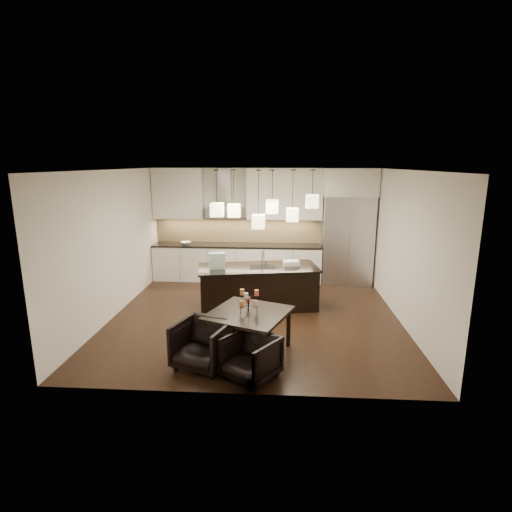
# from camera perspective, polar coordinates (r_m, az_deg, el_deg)

# --- Properties ---
(floor) EXTENTS (5.50, 5.50, 0.02)m
(floor) POSITION_cam_1_polar(r_m,az_deg,el_deg) (7.94, -0.09, -8.51)
(floor) COLOR black
(floor) RESTS_ON ground
(ceiling) EXTENTS (5.50, 5.50, 0.02)m
(ceiling) POSITION_cam_1_polar(r_m,az_deg,el_deg) (7.38, -0.10, 12.29)
(ceiling) COLOR white
(ceiling) RESTS_ON wall_back
(wall_back) EXTENTS (5.50, 0.02, 2.80)m
(wall_back) POSITION_cam_1_polar(r_m,az_deg,el_deg) (10.25, 0.92, 4.62)
(wall_back) COLOR silver
(wall_back) RESTS_ON ground
(wall_front) EXTENTS (5.50, 0.02, 2.80)m
(wall_front) POSITION_cam_1_polar(r_m,az_deg,el_deg) (4.87, -2.23, -5.07)
(wall_front) COLOR silver
(wall_front) RESTS_ON ground
(wall_left) EXTENTS (0.02, 5.50, 2.80)m
(wall_left) POSITION_cam_1_polar(r_m,az_deg,el_deg) (8.19, -19.76, 1.67)
(wall_left) COLOR silver
(wall_left) RESTS_ON ground
(wall_right) EXTENTS (0.02, 5.50, 2.80)m
(wall_right) POSITION_cam_1_polar(r_m,az_deg,el_deg) (7.85, 20.43, 1.15)
(wall_right) COLOR silver
(wall_right) RESTS_ON ground
(refrigerator) EXTENTS (1.20, 0.72, 2.15)m
(refrigerator) POSITION_cam_1_polar(r_m,az_deg,el_deg) (10.05, 12.86, 2.24)
(refrigerator) COLOR #B7B7BA
(refrigerator) RESTS_ON floor
(fridge_panel) EXTENTS (1.26, 0.72, 0.65)m
(fridge_panel) POSITION_cam_1_polar(r_m,az_deg,el_deg) (9.88, 13.28, 10.23)
(fridge_panel) COLOR silver
(fridge_panel) RESTS_ON refrigerator
(lower_cabinets) EXTENTS (4.21, 0.62, 0.88)m
(lower_cabinets) POSITION_cam_1_polar(r_m,az_deg,el_deg) (10.16, -2.72, -0.99)
(lower_cabinets) COLOR silver
(lower_cabinets) RESTS_ON floor
(countertop) EXTENTS (4.21, 0.66, 0.04)m
(countertop) POSITION_cam_1_polar(r_m,az_deg,el_deg) (10.06, -2.74, 1.56)
(countertop) COLOR black
(countertop) RESTS_ON lower_cabinets
(backsplash) EXTENTS (4.21, 0.02, 0.63)m
(backsplash) POSITION_cam_1_polar(r_m,az_deg,el_deg) (10.29, -2.58, 3.72)
(backsplash) COLOR tan
(backsplash) RESTS_ON countertop
(upper_cab_left) EXTENTS (1.25, 0.35, 1.25)m
(upper_cab_left) POSITION_cam_1_polar(r_m,az_deg,el_deg) (10.29, -11.04, 8.76)
(upper_cab_left) COLOR silver
(upper_cab_left) RESTS_ON wall_back
(upper_cab_right) EXTENTS (1.85, 0.35, 1.25)m
(upper_cab_right) POSITION_cam_1_polar(r_m,az_deg,el_deg) (9.96, 4.09, 8.83)
(upper_cab_right) COLOR silver
(upper_cab_right) RESTS_ON wall_back
(hood_canopy) EXTENTS (0.90, 0.52, 0.24)m
(hood_canopy) POSITION_cam_1_polar(r_m,az_deg,el_deg) (10.01, -4.48, 6.23)
(hood_canopy) COLOR #B7B7BA
(hood_canopy) RESTS_ON wall_back
(hood_chimney) EXTENTS (0.30, 0.28, 0.96)m
(hood_chimney) POSITION_cam_1_polar(r_m,az_deg,el_deg) (10.07, -4.45, 9.70)
(hood_chimney) COLOR #B7B7BA
(hood_chimney) RESTS_ON hood_canopy
(fruit_bowl) EXTENTS (0.33, 0.33, 0.06)m
(fruit_bowl) POSITION_cam_1_polar(r_m,az_deg,el_deg) (10.22, -9.99, 1.86)
(fruit_bowl) COLOR silver
(fruit_bowl) RESTS_ON countertop
(island_body) EXTENTS (2.47, 1.35, 0.82)m
(island_body) POSITION_cam_1_polar(r_m,az_deg,el_deg) (8.24, 0.31, -4.57)
(island_body) COLOR black
(island_body) RESTS_ON floor
(island_top) EXTENTS (2.56, 1.44, 0.04)m
(island_top) POSITION_cam_1_polar(r_m,az_deg,el_deg) (8.12, 0.32, -1.68)
(island_top) COLOR black
(island_top) RESTS_ON island_body
(faucet) EXTENTS (0.13, 0.24, 0.36)m
(faucet) POSITION_cam_1_polar(r_m,az_deg,el_deg) (8.17, 0.89, -0.16)
(faucet) COLOR silver
(faucet) RESTS_ON island_top
(tote_bag) EXTENTS (0.34, 0.22, 0.32)m
(tote_bag) POSITION_cam_1_polar(r_m,az_deg,el_deg) (8.00, -5.58, -0.66)
(tote_bag) COLOR #296945
(tote_bag) RESTS_ON island_top
(food_container) EXTENTS (0.35, 0.28, 0.09)m
(food_container) POSITION_cam_1_polar(r_m,az_deg,el_deg) (8.26, 5.06, -1.00)
(food_container) COLOR silver
(food_container) RESTS_ON island_top
(dining_table) EXTENTS (1.46, 1.46, 0.68)m
(dining_table) POSITION_cam_1_polar(r_m,az_deg,el_deg) (6.35, -1.06, -10.86)
(dining_table) COLOR black
(dining_table) RESTS_ON floor
(candelabra) EXTENTS (0.42, 0.42, 0.40)m
(candelabra) POSITION_cam_1_polar(r_m,az_deg,el_deg) (6.15, -1.08, -6.29)
(candelabra) COLOR black
(candelabra) RESTS_ON dining_table
(candle_a) EXTENTS (0.09, 0.09, 0.09)m
(candle_a) POSITION_cam_1_polar(r_m,az_deg,el_deg) (6.11, -0.01, -6.80)
(candle_a) COLOR beige
(candle_a) RESTS_ON candelabra
(candle_b) EXTENTS (0.09, 0.09, 0.09)m
(candle_b) POSITION_cam_1_polar(r_m,az_deg,el_deg) (6.28, -1.16, -6.24)
(candle_b) COLOR #E04C33
(candle_b) RESTS_ON candelabra
(candle_c) EXTENTS (0.09, 0.09, 0.09)m
(candle_c) POSITION_cam_1_polar(r_m,az_deg,el_deg) (6.10, -2.07, -6.85)
(candle_c) COLOR #9B5F33
(candle_c) RESTS_ON candelabra
(candle_d) EXTENTS (0.09, 0.09, 0.09)m
(candle_d) POSITION_cam_1_polar(r_m,az_deg,el_deg) (6.15, 0.08, -5.26)
(candle_d) COLOR #E04C33
(candle_d) RESTS_ON candelabra
(candle_e) EXTENTS (0.09, 0.09, 0.09)m
(candle_e) POSITION_cam_1_polar(r_m,az_deg,el_deg) (6.18, -1.99, -5.16)
(candle_e) COLOR #9B5F33
(candle_e) RESTS_ON candelabra
(candle_f) EXTENTS (0.09, 0.09, 0.09)m
(candle_f) POSITION_cam_1_polar(r_m,az_deg,el_deg) (6.01, -1.43, -5.70)
(candle_f) COLOR beige
(candle_f) RESTS_ON candelabra
(armchair_left) EXTENTS (0.95, 0.96, 0.69)m
(armchair_left) POSITION_cam_1_polar(r_m,az_deg,el_deg) (6.00, -7.63, -12.39)
(armchair_left) COLOR black
(armchair_left) RESTS_ON floor
(armchair_right) EXTENTS (0.93, 0.93, 0.62)m
(armchair_right) POSITION_cam_1_polar(r_m,az_deg,el_deg) (5.67, -0.77, -14.29)
(armchair_right) COLOR black
(armchair_right) RESTS_ON floor
(pendant_a) EXTENTS (0.24, 0.24, 0.26)m
(pendant_a) POSITION_cam_1_polar(r_m,az_deg,el_deg) (7.87, -5.59, 6.59)
(pendant_a) COLOR #FFF9B2
(pendant_a) RESTS_ON ceiling
(pendant_b) EXTENTS (0.24, 0.24, 0.26)m
(pendant_b) POSITION_cam_1_polar(r_m,az_deg,el_deg) (8.19, -3.16, 6.51)
(pendant_b) COLOR #FFF9B2
(pendant_b) RESTS_ON ceiling
(pendant_c) EXTENTS (0.24, 0.24, 0.26)m
(pendant_c) POSITION_cam_1_polar(r_m,az_deg,el_deg) (7.82, 2.33, 7.06)
(pendant_c) COLOR #FFF9B2
(pendant_c) RESTS_ON ceiling
(pendant_d) EXTENTS (0.24, 0.24, 0.26)m
(pendant_d) POSITION_cam_1_polar(r_m,az_deg,el_deg) (8.01, 5.21, 5.89)
(pendant_d) COLOR #FFF9B2
(pendant_d) RESTS_ON ceiling
(pendant_e) EXTENTS (0.24, 0.24, 0.26)m
(pendant_e) POSITION_cam_1_polar(r_m,az_deg,el_deg) (7.98, 8.02, 7.74)
(pendant_e) COLOR #FFF9B2
(pendant_e) RESTS_ON ceiling
(pendant_f) EXTENTS (0.24, 0.24, 0.26)m
(pendant_f) POSITION_cam_1_polar(r_m,az_deg,el_deg) (7.64, 0.35, 4.93)
(pendant_f) COLOR #FFF9B2
(pendant_f) RESTS_ON ceiling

